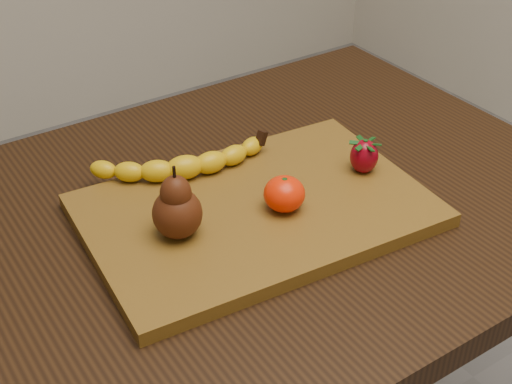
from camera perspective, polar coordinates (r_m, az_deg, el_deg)
table at (r=1.04m, az=-1.35°, el=-5.61°), size 1.00×0.70×0.76m
cutting_board at (r=0.96m, az=0.00°, el=-1.49°), size 0.47×0.34×0.02m
banana at (r=1.00m, az=-5.73°, el=1.98°), size 0.23×0.12×0.03m
pear at (r=0.88m, az=-6.38°, el=-0.78°), size 0.07×0.07×0.10m
mandarin at (r=0.93m, az=2.28°, el=-0.15°), size 0.06×0.06×0.05m
strawberry at (r=1.02m, az=8.65°, el=2.93°), size 0.05×0.05×0.05m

